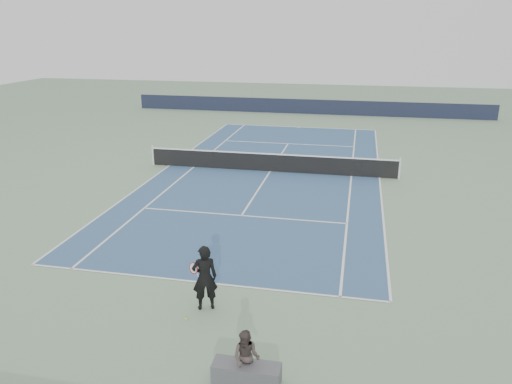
% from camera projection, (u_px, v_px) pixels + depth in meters
% --- Properties ---
extents(ground, '(80.00, 80.00, 0.00)m').
position_uv_depth(ground, '(270.00, 172.00, 25.66)').
color(ground, gray).
extents(court_surface, '(10.97, 23.77, 0.01)m').
position_uv_depth(court_surface, '(270.00, 171.00, 25.66)').
color(court_surface, '#33547A').
rests_on(court_surface, ground).
extents(tennis_net, '(12.90, 0.10, 1.07)m').
position_uv_depth(tennis_net, '(270.00, 162.00, 25.50)').
color(tennis_net, silver).
rests_on(tennis_net, ground).
extents(windscreen_far, '(30.00, 0.25, 1.20)m').
position_uv_depth(windscreen_far, '(308.00, 107.00, 42.06)').
color(windscreen_far, black).
rests_on(windscreen_far, ground).
extents(tennis_player, '(0.86, 0.72, 1.82)m').
position_uv_depth(tennis_player, '(205.00, 278.00, 13.03)').
color(tennis_player, black).
rests_on(tennis_player, ground).
extents(tennis_ball, '(0.06, 0.06, 0.06)m').
position_uv_depth(tennis_ball, '(186.00, 319.00, 12.77)').
color(tennis_ball, yellow).
rests_on(tennis_ball, ground).
extents(spectator_bench, '(1.47, 0.59, 1.25)m').
position_uv_depth(spectator_bench, '(246.00, 365.00, 10.39)').
color(spectator_bench, '#4D4D52').
rests_on(spectator_bench, ground).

